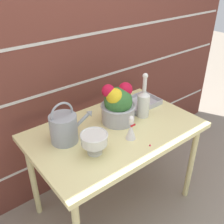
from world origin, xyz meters
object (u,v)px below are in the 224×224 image
Objects in this scene: figurine_vase at (131,129)px; wire_tray at (140,103)px; glass_decanter at (143,102)px; watering_can at (64,128)px; crystal_pedestal_bowl at (94,140)px; flower_planter at (118,105)px.

figurine_vase reaches higher than wire_tray.
watering_can is at bearing 171.73° from glass_decanter.
glass_decanter is at bearing 13.77° from crystal_pedestal_bowl.
flower_planter is 0.87× the size of glass_decanter.
flower_planter is 0.20m from glass_decanter.
crystal_pedestal_bowl is at bearing 174.33° from figurine_vase.
flower_planter is 0.23m from figurine_vase.
glass_decanter is 2.01× the size of figurine_vase.
glass_decanter is at bearing -8.27° from watering_can.
watering_can is 0.94× the size of glass_decanter.
flower_planter is at bearing -4.42° from watering_can.
flower_planter is at bearing 163.90° from glass_decanter.
crystal_pedestal_bowl is 0.99× the size of figurine_vase.
flower_planter is 0.97× the size of wire_tray.
watering_can is 1.90× the size of crystal_pedestal_bowl.
glass_decanter is (0.53, 0.13, 0.02)m from crystal_pedestal_bowl.
watering_can is at bearing -175.97° from wire_tray.
figurine_vase is at bearing -35.36° from watering_can.
wire_tray is at bearing 38.86° from figurine_vase.
figurine_vase is (0.27, -0.03, -0.03)m from crystal_pedestal_bowl.
glass_decanter is at bearing 30.88° from figurine_vase.
figurine_vase is at bearing -5.67° from crystal_pedestal_bowl.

